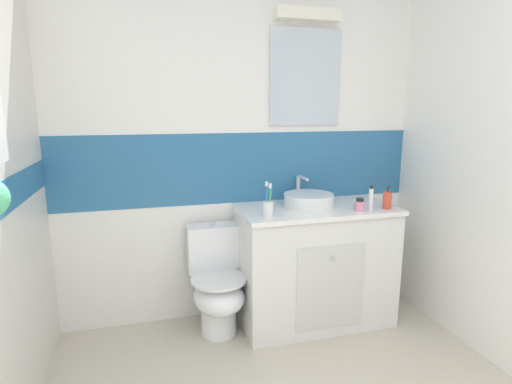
# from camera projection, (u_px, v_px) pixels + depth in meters

# --- Properties ---
(wall_back_tiled) EXTENTS (3.20, 0.20, 2.50)m
(wall_back_tiled) POSITION_uv_depth(u_px,v_px,m) (242.00, 145.00, 2.92)
(wall_back_tiled) COLOR white
(wall_back_tiled) RESTS_ON ground_plane
(vanity_cabinet) EXTENTS (1.08, 0.57, 0.85)m
(vanity_cabinet) POSITION_uv_depth(u_px,v_px,m) (314.00, 264.00, 2.90)
(vanity_cabinet) COLOR silver
(vanity_cabinet) RESTS_ON ground_plane
(sink_basin) EXTENTS (0.35, 0.39, 0.19)m
(sink_basin) POSITION_uv_depth(u_px,v_px,m) (308.00, 199.00, 2.82)
(sink_basin) COLOR white
(sink_basin) RESTS_ON vanity_cabinet
(toilet) EXTENTS (0.37, 0.50, 0.74)m
(toilet) POSITION_uv_depth(u_px,v_px,m) (217.00, 284.00, 2.76)
(toilet) COLOR white
(toilet) RESTS_ON ground_plane
(toothbrush_cup) EXTENTS (0.06, 0.06, 0.22)m
(toothbrush_cup) POSITION_uv_depth(u_px,v_px,m) (268.00, 207.00, 2.55)
(toothbrush_cup) COLOR white
(toothbrush_cup) RESTS_ON vanity_cabinet
(soap_dispenser) EXTENTS (0.06, 0.06, 0.16)m
(soap_dispenser) POSITION_uv_depth(u_px,v_px,m) (387.00, 200.00, 2.74)
(soap_dispenser) COLOR #D84C33
(soap_dispenser) RESTS_ON vanity_cabinet
(hair_gel_jar) EXTENTS (0.07, 0.07, 0.08)m
(hair_gel_jar) POSITION_uv_depth(u_px,v_px,m) (360.00, 205.00, 2.70)
(hair_gel_jar) COLOR pink
(hair_gel_jar) RESTS_ON vanity_cabinet
(toothpaste_tube_upright) EXTENTS (0.03, 0.03, 0.17)m
(toothpaste_tube_upright) POSITION_uv_depth(u_px,v_px,m) (371.00, 199.00, 2.71)
(toothpaste_tube_upright) COLOR white
(toothpaste_tube_upright) RESTS_ON vanity_cabinet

